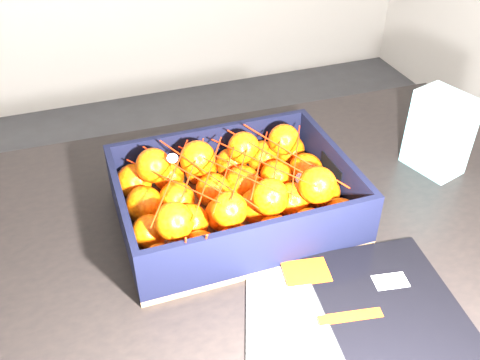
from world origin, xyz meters
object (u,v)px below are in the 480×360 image
object	(u,v)px
magazine_stack	(356,323)
retail_carton	(440,133)
table	(274,255)
produce_crate	(235,204)

from	to	relation	value
magazine_stack	retail_carton	xyz separation A→B (m)	(0.36, 0.32, 0.08)
table	magazine_stack	world-z (taller)	magazine_stack
magazine_stack	retail_carton	bearing A→B (deg)	41.22
magazine_stack	retail_carton	world-z (taller)	retail_carton
table	retail_carton	world-z (taller)	retail_carton
retail_carton	table	bearing A→B (deg)	170.83
magazine_stack	produce_crate	world-z (taller)	produce_crate
table	produce_crate	size ratio (longest dim) A/B	2.89
magazine_stack	produce_crate	distance (m)	0.32
produce_crate	retail_carton	bearing A→B (deg)	2.04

